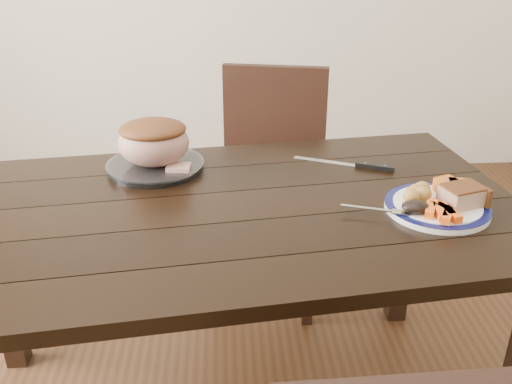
{
  "coord_description": "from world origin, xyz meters",
  "views": [
    {
      "loc": [
        0.0,
        -1.37,
        1.45
      ],
      "look_at": [
        0.08,
        -0.02,
        0.8
      ],
      "focal_mm": 40.0,
      "sensor_mm": 36.0,
      "label": 1
    }
  ],
  "objects": [
    {
      "name": "roasted_potatoes",
      "position": [
        0.51,
        -0.02,
        0.79
      ],
      "size": [
        0.09,
        0.09,
        0.04
      ],
      "color": "gold",
      "rests_on": "dinner_plate"
    },
    {
      "name": "serving_platter",
      "position": [
        -0.21,
        0.27,
        0.76
      ],
      "size": [
        0.29,
        0.29,
        0.02
      ],
      "primitive_type": "cylinder",
      "color": "white",
      "rests_on": "dining_table"
    },
    {
      "name": "dinner_plate",
      "position": [
        0.56,
        -0.05,
        0.76
      ],
      "size": [
        0.27,
        0.27,
        0.02
      ],
      "primitive_type": "cylinder",
      "color": "white",
      "rests_on": "dining_table"
    },
    {
      "name": "pork_slice",
      "position": [
        0.62,
        -0.06,
        0.79
      ],
      "size": [
        0.12,
        0.11,
        0.05
      ],
      "primitive_type": "cube",
      "rotation": [
        0.0,
        0.0,
        0.32
      ],
      "color": "tan",
      "rests_on": "dinner_plate"
    },
    {
      "name": "dark_mushroom",
      "position": [
        0.48,
        -0.1,
        0.79
      ],
      "size": [
        0.07,
        0.05,
        0.03
      ],
      "primitive_type": "ellipsoid",
      "color": "black",
      "rests_on": "dinner_plate"
    },
    {
      "name": "cut_slice",
      "position": [
        -0.14,
        0.21,
        0.78
      ],
      "size": [
        0.07,
        0.06,
        0.02
      ],
      "primitive_type": "cube",
      "rotation": [
        0.0,
        0.0,
        -0.08
      ],
      "color": "tan",
      "rests_on": "serving_platter"
    },
    {
      "name": "chair_far",
      "position": [
        0.18,
        0.74,
        0.52
      ],
      "size": [
        0.5,
        0.51,
        0.93
      ],
      "rotation": [
        0.0,
        0.0,
        2.94
      ],
      "color": "black",
      "rests_on": "ground"
    },
    {
      "name": "carrot_batons",
      "position": [
        0.55,
        -0.12,
        0.78
      ],
      "size": [
        0.09,
        0.12,
        0.02
      ],
      "color": "#FF6015",
      "rests_on": "dinner_plate"
    },
    {
      "name": "pumpkin_wedges",
      "position": [
        0.62,
        0.01,
        0.79
      ],
      "size": [
        0.1,
        0.07,
        0.04
      ],
      "color": "orange",
      "rests_on": "dinner_plate"
    },
    {
      "name": "roast_joint",
      "position": [
        -0.21,
        0.27,
        0.84
      ],
      "size": [
        0.21,
        0.19,
        0.14
      ],
      "primitive_type": "ellipsoid",
      "color": "tan",
      "rests_on": "serving_platter"
    },
    {
      "name": "carving_knife",
      "position": [
        0.43,
        0.25,
        0.76
      ],
      "size": [
        0.3,
        0.15,
        0.01
      ],
      "rotation": [
        0.0,
        0.0,
        -0.42
      ],
      "color": "silver",
      "rests_on": "dining_table"
    },
    {
      "name": "dining_table",
      "position": [
        -0.0,
        0.0,
        0.66
      ],
      "size": [
        1.7,
        1.09,
        0.75
      ],
      "rotation": [
        0.0,
        0.0,
        0.13
      ],
      "color": "black",
      "rests_on": "ground"
    },
    {
      "name": "fork",
      "position": [
        0.4,
        -0.09,
        0.77
      ],
      "size": [
        0.17,
        0.07,
        0.0
      ],
      "rotation": [
        0.0,
        0.0,
        -0.33
      ],
      "color": "silver",
      "rests_on": "dinner_plate"
    },
    {
      "name": "plate_rim",
      "position": [
        0.56,
        -0.05,
        0.77
      ],
      "size": [
        0.27,
        0.27,
        0.02
      ],
      "primitive_type": "torus",
      "color": "#0D1042",
      "rests_on": "dinner_plate"
    }
  ]
}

